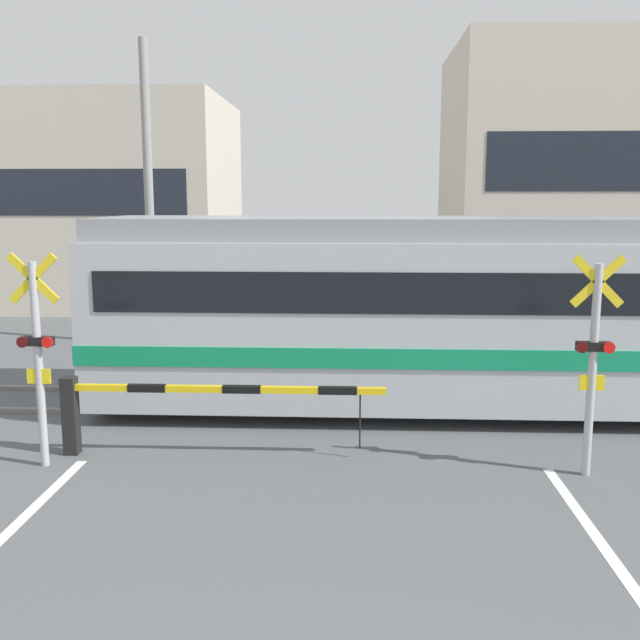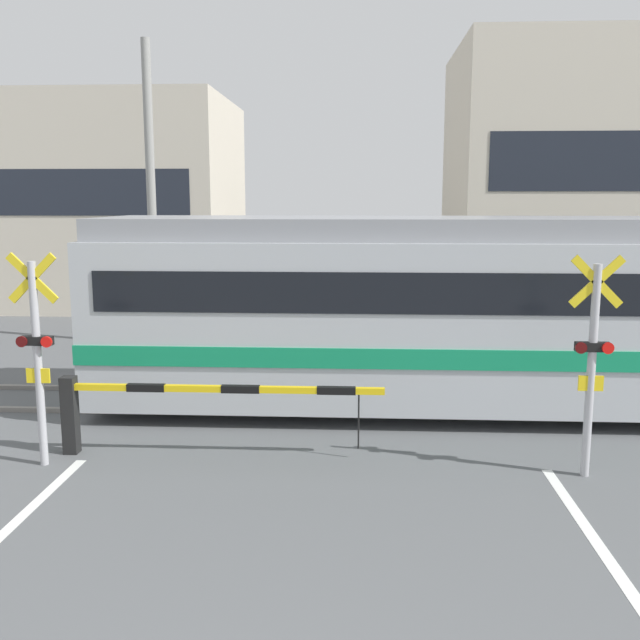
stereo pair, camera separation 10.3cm
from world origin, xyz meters
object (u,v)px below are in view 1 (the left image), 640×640
Objects in this scene: crossing_barrier_near at (158,401)px; crossing_signal_left at (38,351)px; crossing_signal_right at (593,357)px; crossing_barrier_far at (430,335)px; pedestrian at (350,300)px; commuter_train at (632,309)px.

crossing_signal_left reaches higher than crossing_barrier_near.
crossing_signal_right is at bearing -4.58° from crossing_barrier_near.
crossing_signal_left is (-1.47, -0.47, 0.82)m from crossing_barrier_near.
crossing_barrier_near is 1.00× the size of crossing_barrier_far.
crossing_barrier_near is 2.67× the size of pedestrian.
crossing_signal_left is 1.00× the size of crossing_signal_right.
crossing_signal_left reaches higher than crossing_barrier_far.
commuter_train is 9.52m from crossing_signal_left.
pedestrian is (-4.84, 6.35, -0.78)m from commuter_train.
commuter_train reaches higher than crossing_signal_right.
crossing_signal_right is 1.71× the size of pedestrian.
pedestrian is (2.68, 8.99, 0.20)m from crossing_barrier_near.
crossing_signal_right reaches higher than crossing_barrier_near.
crossing_barrier_far is (-3.13, 2.56, -0.98)m from commuter_train.
crossing_signal_right is at bearing 0.00° from crossing_signal_left.
crossing_signal_left is at bearing 180.00° from crossing_signal_right.
pedestrian is (-3.18, 9.46, -0.62)m from crossing_signal_right.
crossing_barrier_far is 5.91m from crossing_signal_right.
crossing_barrier_far is at bearing -65.75° from pedestrian.
crossing_barrier_near is 6.80m from crossing_barrier_far.
crossing_barrier_near is 1.57× the size of crossing_signal_right.
crossing_barrier_far is (4.39, 5.20, 0.00)m from crossing_barrier_near.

